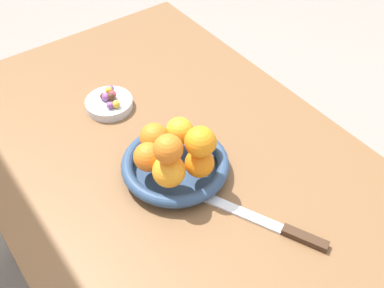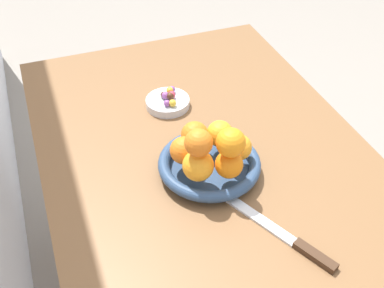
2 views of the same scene
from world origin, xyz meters
The scene contains 20 objects.
dining_table centered at (0.00, 0.00, 0.65)m, with size 1.10×0.76×0.74m.
fruit_bowl centered at (-0.08, 0.02, 0.76)m, with size 0.23×0.23×0.04m.
candy_dish centered at (0.20, 0.03, 0.75)m, with size 0.12×0.12×0.02m, color silver.
orange_0 centered at (-0.02, 0.03, 0.81)m, with size 0.06×0.06×0.06m, color orange.
orange_1 centered at (-0.06, 0.07, 0.81)m, with size 0.06×0.06×0.06m, color orange.
orange_2 centered at (-0.12, 0.06, 0.81)m, with size 0.07×0.07×0.07m, color orange.
orange_3 centered at (-0.14, 0.00, 0.81)m, with size 0.06×0.06×0.06m, color orange.
orange_4 centered at (-0.09, -0.04, 0.81)m, with size 0.06×0.06×0.06m, color orange.
orange_5 centered at (-0.04, -0.02, 0.81)m, with size 0.06×0.06×0.06m, color orange.
orange_6 centered at (-0.12, 0.06, 0.88)m, with size 0.06×0.06×0.06m, color orange.
orange_7 centered at (-0.14, 0.00, 0.87)m, with size 0.06×0.06×0.06m, color orange.
candy_ball_0 centered at (0.19, 0.02, 0.77)m, with size 0.02×0.02×0.02m, color #472819.
candy_ball_1 centered at (0.20, 0.03, 0.77)m, with size 0.02×0.02×0.02m, color #8C4C99.
candy_ball_2 centered at (0.21, 0.04, 0.77)m, with size 0.02×0.02×0.02m, color #472819.
candy_ball_3 centered at (0.22, 0.01, 0.77)m, with size 0.02×0.02×0.02m, color gold.
candy_ball_4 centered at (0.16, 0.03, 0.77)m, with size 0.02×0.02×0.02m, color gold.
candy_ball_5 centered at (0.20, 0.02, 0.77)m, with size 0.02×0.02×0.02m, color #C6384C.
candy_ball_6 centered at (0.17, 0.04, 0.77)m, with size 0.02×0.02×0.02m, color #8C4C99.
candy_ball_7 centered at (0.22, 0.01, 0.77)m, with size 0.02×0.02×0.02m, color #8C4C99.
knife centered at (-0.31, -0.06, 0.75)m, with size 0.24×0.13×0.01m.
Camera 2 is at (-0.80, 0.33, 1.49)m, focal length 45.00 mm.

